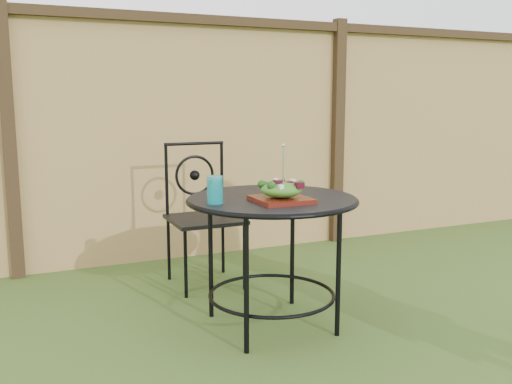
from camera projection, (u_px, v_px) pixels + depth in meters
ground at (339, 375)px, 2.60m from camera, size 60.00×60.00×0.00m
fence at (191, 137)px, 4.43m from camera, size 8.00×0.12×1.90m
patio_table at (272, 223)px, 3.07m from camera, size 0.92×0.92×0.72m
patio_chair at (202, 210)px, 3.84m from camera, size 0.46×0.46×0.95m
salad_plate at (281, 200)px, 2.91m from camera, size 0.27×0.27×0.02m
salad at (281, 190)px, 2.90m from camera, size 0.21×0.21×0.08m
fork at (283, 164)px, 2.89m from camera, size 0.01×0.01×0.18m
drinking_glass at (215, 190)px, 2.86m from camera, size 0.08×0.08×0.14m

